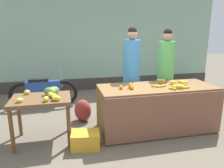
{
  "coord_description": "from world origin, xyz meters",
  "views": [
    {
      "loc": [
        -1.13,
        -3.36,
        1.77
      ],
      "look_at": [
        -0.33,
        0.15,
        0.88
      ],
      "focal_mm": 33.57,
      "sensor_mm": 36.0,
      "label": 1
    }
  ],
  "objects_px": {
    "vendor_woman_blue_shirt": "(131,73)",
    "parked_motorcycle": "(44,91)",
    "produce_crate": "(86,140)",
    "vendor_woman_green_shirt": "(165,73)",
    "produce_sack": "(83,110)"
  },
  "relations": [
    {
      "from": "vendor_woman_green_shirt",
      "to": "produce_sack",
      "type": "height_order",
      "value": "vendor_woman_green_shirt"
    },
    {
      "from": "parked_motorcycle",
      "to": "produce_sack",
      "type": "height_order",
      "value": "parked_motorcycle"
    },
    {
      "from": "produce_crate",
      "to": "vendor_woman_green_shirt",
      "type": "bearing_deg",
      "value": 28.76
    },
    {
      "from": "vendor_woman_blue_shirt",
      "to": "vendor_woman_green_shirt",
      "type": "xyz_separation_m",
      "value": [
        0.74,
        -0.04,
        -0.02
      ]
    },
    {
      "from": "vendor_woman_blue_shirt",
      "to": "vendor_woman_green_shirt",
      "type": "bearing_deg",
      "value": -3.17
    },
    {
      "from": "vendor_woman_blue_shirt",
      "to": "produce_crate",
      "type": "relative_size",
      "value": 4.26
    },
    {
      "from": "vendor_woman_green_shirt",
      "to": "produce_sack",
      "type": "bearing_deg",
      "value": 178.37
    },
    {
      "from": "vendor_woman_blue_shirt",
      "to": "parked_motorcycle",
      "type": "height_order",
      "value": "vendor_woman_blue_shirt"
    },
    {
      "from": "parked_motorcycle",
      "to": "produce_sack",
      "type": "distance_m",
      "value": 1.34
    },
    {
      "from": "vendor_woman_blue_shirt",
      "to": "vendor_woman_green_shirt",
      "type": "distance_m",
      "value": 0.74
    },
    {
      "from": "produce_sack",
      "to": "vendor_woman_blue_shirt",
      "type": "bearing_deg",
      "value": -0.5
    },
    {
      "from": "vendor_woman_green_shirt",
      "to": "produce_crate",
      "type": "relative_size",
      "value": 4.19
    },
    {
      "from": "parked_motorcycle",
      "to": "produce_crate",
      "type": "height_order",
      "value": "parked_motorcycle"
    },
    {
      "from": "parked_motorcycle",
      "to": "vendor_woman_blue_shirt",
      "type": "bearing_deg",
      "value": -29.34
    },
    {
      "from": "produce_crate",
      "to": "parked_motorcycle",
      "type": "bearing_deg",
      "value": 110.49
    }
  ]
}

